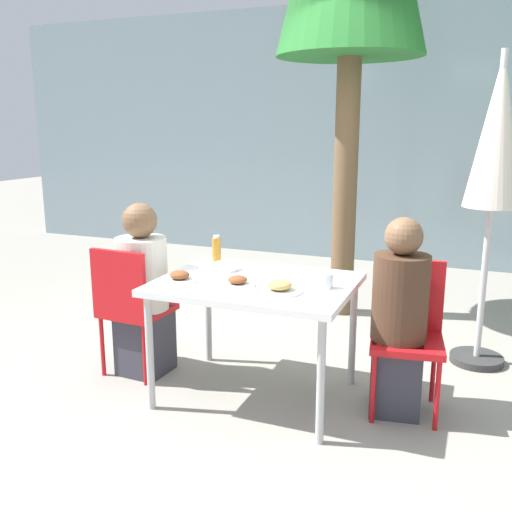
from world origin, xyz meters
TOP-DOWN VIEW (x-y plane):
  - ground_plane at (0.00, 0.00)m, footprint 24.00×24.00m
  - building_facade at (0.00, 3.91)m, footprint 10.00×0.20m
  - dining_table at (0.00, 0.00)m, footprint 1.14×0.88m
  - chair_left at (-0.87, -0.03)m, footprint 0.42×0.42m
  - person_left at (-0.82, 0.05)m, footprint 0.33×0.33m
  - chair_right at (0.86, 0.21)m, footprint 0.45×0.45m
  - person_right at (0.82, 0.12)m, footprint 0.32×0.32m
  - closed_umbrella at (1.25, 1.04)m, footprint 0.36×0.36m
  - plate_0 at (0.21, -0.17)m, footprint 0.25×0.25m
  - plate_1 at (-0.06, -0.13)m, footprint 0.20×0.20m
  - plate_2 at (-0.42, -0.17)m, footprint 0.22×0.22m
  - bottle at (-0.42, 0.34)m, footprint 0.06×0.06m
  - drinking_cup at (0.42, 0.01)m, footprint 0.08×0.08m
  - salad_bowl at (-0.27, 0.16)m, footprint 0.15×0.15m

SIDE VIEW (x-z plane):
  - ground_plane at x=0.00m, z-range 0.00..0.00m
  - chair_left at x=-0.87m, z-range 0.07..0.94m
  - chair_right at x=0.86m, z-range 0.07..0.94m
  - person_left at x=-0.82m, z-range -0.03..1.12m
  - person_right at x=0.82m, z-range -0.03..1.12m
  - dining_table at x=0.00m, z-range 0.30..1.03m
  - plate_1 at x=-0.06m, z-range 0.72..0.78m
  - plate_2 at x=-0.42m, z-range 0.72..0.79m
  - salad_bowl at x=-0.27m, z-range 0.73..0.78m
  - plate_0 at x=0.21m, z-range 0.72..0.79m
  - drinking_cup at x=0.42m, z-range 0.73..0.81m
  - bottle at x=-0.42m, z-range 0.73..0.91m
  - building_facade at x=0.00m, z-range 0.00..3.00m
  - closed_umbrella at x=1.25m, z-range 0.46..2.55m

